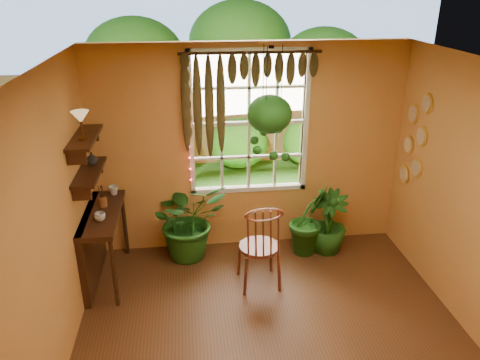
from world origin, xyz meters
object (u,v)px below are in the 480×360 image
Objects in this scene: potted_plant_left at (189,219)px; hanging_basket at (270,118)px; potted_plant_mid at (309,219)px; windsor_chair at (260,258)px; counter_ledge at (96,239)px.

hanging_basket reaches higher than potted_plant_left.
potted_plant_left is 1.68m from hanging_basket.
windsor_chair is at bearing -138.68° from potted_plant_mid.
potted_plant_left reaches higher than counter_ledge.
potted_plant_left is at bearing 176.81° from potted_plant_mid.
potted_plant_mid is 0.70× the size of hanging_basket.
windsor_chair is 0.92× the size of hanging_basket.
counter_ledge is 0.95× the size of windsor_chair.
hanging_basket is (1.00, -0.13, 1.35)m from potted_plant_left.
hanging_basket reaches higher than windsor_chair.
counter_ledge is 2.68m from potted_plant_mid.
counter_ledge is at bearing -172.66° from hanging_basket.
potted_plant_mid is at bearing -3.19° from potted_plant_left.
potted_plant_mid is (2.66, 0.31, -0.07)m from counter_ledge.
hanging_basket is at bearing 7.34° from counter_ledge.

